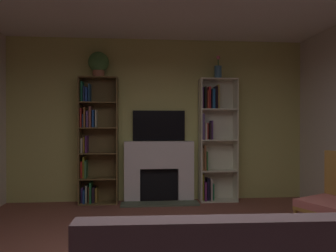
# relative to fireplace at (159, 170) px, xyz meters

# --- Properties ---
(wall_back_accent) EXTENTS (5.39, 0.06, 2.88)m
(wall_back_accent) POSITION_rel_fireplace_xyz_m (0.00, 0.13, 0.89)
(wall_back_accent) COLOR #C1C06D
(wall_back_accent) RESTS_ON ground_plane
(fireplace) EXTENTS (1.32, 0.49, 1.06)m
(fireplace) POSITION_rel_fireplace_xyz_m (0.00, 0.00, 0.00)
(fireplace) COLOR white
(fireplace) RESTS_ON ground_plane
(tv) EXTENTS (0.92, 0.06, 0.54)m
(tv) POSITION_rel_fireplace_xyz_m (0.00, 0.07, 0.78)
(tv) COLOR black
(tv) RESTS_ON fireplace
(bookshelf_left) EXTENTS (0.65, 0.31, 2.16)m
(bookshelf_left) POSITION_rel_fireplace_xyz_m (-1.12, -0.01, 0.50)
(bookshelf_left) COLOR brown
(bookshelf_left) RESTS_ON ground_plane
(bookshelf_right) EXTENTS (0.65, 0.31, 2.16)m
(bookshelf_right) POSITION_rel_fireplace_xyz_m (0.96, -0.01, 0.55)
(bookshelf_right) COLOR silver
(bookshelf_right) RESTS_ON ground_plane
(potted_plant) EXTENTS (0.35, 0.35, 0.44)m
(potted_plant) POSITION_rel_fireplace_xyz_m (-1.04, -0.05, 1.86)
(potted_plant) COLOR #AF6D50
(potted_plant) RESTS_ON bookshelf_left
(vase_with_flowers) EXTENTS (0.13, 0.13, 0.41)m
(vase_with_flowers) POSITION_rel_fireplace_xyz_m (1.04, -0.05, 1.76)
(vase_with_flowers) COLOR teal
(vase_with_flowers) RESTS_ON bookshelf_right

